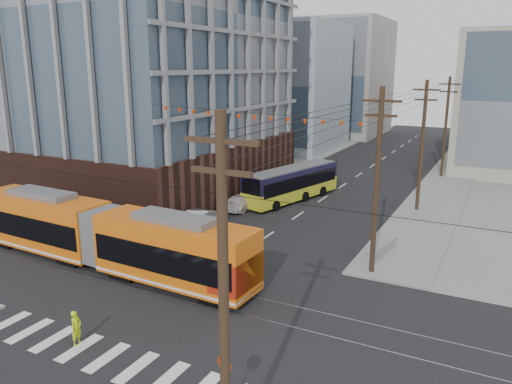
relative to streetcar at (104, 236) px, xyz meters
The scene contains 13 objects.
ground 8.07m from the streetcar, 35.43° to the right, with size 160.00×160.00×0.00m, color slate.
office_building 27.14m from the streetcar, 130.24° to the left, with size 30.00×25.00×28.60m, color #381E16.
bg_bldg_nw_near 49.14m from the streetcar, 102.62° to the left, with size 18.00×16.00×18.00m, color #8C99A5.
bg_bldg_nw_far 68.37m from the streetcar, 96.45° to the left, with size 16.00×18.00×20.00m, color gray.
utility_pole_near 18.56m from the streetcar, 35.31° to the right, with size 0.30×0.30×11.00m, color black.
utility_pole_far 53.69m from the streetcar, 73.88° to the left, with size 0.30×0.30×11.00m, color black.
streetcar is the anchor object (origin of this frame).
city_bus 20.14m from the streetcar, 78.70° to the left, with size 2.42×11.17×3.17m, color black, non-canonical shape.
parked_car_silver 9.03m from the streetcar, 82.18° to the left, with size 1.70×4.87×1.60m, color #B3B3B3.
parked_car_white 15.17m from the streetcar, 84.80° to the left, with size 1.84×4.53×1.31m, color silver.
parked_car_grey 19.49m from the streetcar, 87.26° to the left, with size 2.36×5.12×1.42m, color #4A4C4F.
pedestrian 9.09m from the streetcar, 54.38° to the right, with size 0.59×0.39×1.61m, color #B7DD0F.
jersey_barrier 17.67m from the streetcar, 33.50° to the left, with size 0.89×3.94×0.79m, color gray.
Camera 1 is at (15.10, -16.83, 12.06)m, focal length 35.00 mm.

